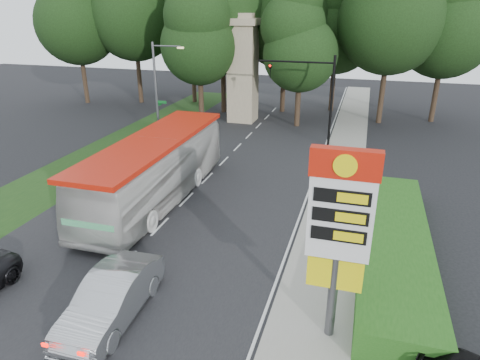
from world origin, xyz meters
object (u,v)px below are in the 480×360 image
(traffic_signal_mast, at_px, (316,88))
(sedan_silver, at_px, (111,298))
(monument, at_px, (243,68))
(transit_bus, at_px, (156,170))
(streetlight_signs, at_px, (158,87))
(gas_station_pylon, at_px, (340,223))

(traffic_signal_mast, xyz_separation_m, sedan_silver, (-4.18, -23.31, -3.80))
(traffic_signal_mast, relative_size, sedan_silver, 1.36)
(traffic_signal_mast, bearing_deg, sedan_silver, -100.17)
(monument, height_order, transit_bus, monument)
(streetlight_signs, bearing_deg, traffic_signal_mast, 8.92)
(transit_bus, bearing_deg, streetlight_signs, 115.22)
(gas_station_pylon, xyz_separation_m, transit_bus, (-10.81, 8.54, -2.57))
(monument, bearing_deg, streetlight_signs, -121.97)
(gas_station_pylon, bearing_deg, traffic_signal_mast, 99.09)
(streetlight_signs, xyz_separation_m, transit_bus, (5.38, -11.47, -2.56))
(gas_station_pylon, relative_size, sedan_silver, 1.30)
(gas_station_pylon, bearing_deg, streetlight_signs, 128.96)
(gas_station_pylon, distance_m, monument, 30.17)
(sedan_silver, bearing_deg, traffic_signal_mast, 77.66)
(gas_station_pylon, height_order, transit_bus, gas_station_pylon)
(transit_bus, bearing_deg, traffic_signal_mast, 61.67)
(gas_station_pylon, xyz_separation_m, monument, (-11.20, 28.01, 0.66))
(gas_station_pylon, xyz_separation_m, streetlight_signs, (-16.19, 20.01, -0.01))
(monument, relative_size, transit_bus, 0.74)
(streetlight_signs, distance_m, monument, 9.44)
(traffic_signal_mast, relative_size, monument, 0.72)
(monument, xyz_separation_m, transit_bus, (0.39, -19.46, -3.23))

